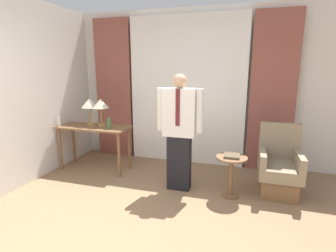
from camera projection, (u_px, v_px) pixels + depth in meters
wall_back at (188, 88)px, 4.71m from camera, size 10.00×0.06×2.70m
curtain_sheer_center at (186, 92)px, 4.60m from camera, size 2.05×0.06×2.58m
curtain_drape_left at (114, 90)px, 5.00m from camera, size 0.71×0.06×2.58m
curtain_drape_right at (273, 94)px, 4.20m from camera, size 0.71×0.06×2.58m
desk at (94, 133)px, 4.38m from camera, size 1.22×0.49×0.75m
table_lamp_left at (89, 104)px, 4.39m from camera, size 0.27×0.27×0.46m
table_lamp_right at (101, 105)px, 4.33m from camera, size 0.27×0.27×0.46m
bottle_near_edge at (59, 121)px, 4.33m from camera, size 0.06×0.06×0.20m
bottle_by_lamp at (109, 124)px, 4.16m from camera, size 0.06×0.06×0.20m
person at (179, 129)px, 3.59m from camera, size 0.64×0.21×1.63m
armchair at (279, 169)px, 3.59m from camera, size 0.54×0.63×0.94m
side_table at (231, 170)px, 3.47m from camera, size 0.41×0.41×0.56m
book at (232, 156)px, 3.43m from camera, size 0.20×0.22×0.03m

